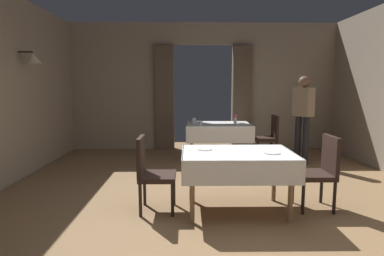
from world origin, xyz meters
name	(u,v)px	position (x,y,z in m)	size (l,w,h in m)	color
ground	(220,218)	(0.00, 0.00, 0.00)	(10.08, 10.08, 0.00)	olive
wall_back	(203,87)	(0.00, 4.18, 1.51)	(6.40, 0.27, 3.00)	gray
dining_table_mid	(237,160)	(0.23, 0.23, 0.65)	(1.34, 0.92, 0.75)	olive
dining_table_far	(218,129)	(0.26, 3.04, 0.65)	(1.35, 1.00, 0.75)	olive
chair_mid_left	(151,170)	(-0.83, 0.26, 0.52)	(0.44, 0.44, 0.93)	black
chair_mid_right	(320,169)	(1.29, 0.30, 0.52)	(0.44, 0.44, 0.93)	black
chair_far_right	(269,135)	(1.32, 2.98, 0.52)	(0.44, 0.44, 0.93)	black
plate_mid_a	(272,153)	(0.62, 0.13, 0.76)	(0.21, 0.21, 0.01)	white
plate_mid_b	(204,149)	(-0.17, 0.36, 0.76)	(0.20, 0.20, 0.01)	white
flower_vase_far	(235,119)	(0.59, 2.86, 0.86)	(0.07, 0.07, 0.21)	silver
glass_far_b	(194,121)	(-0.25, 3.09, 0.81)	(0.08, 0.08, 0.12)	silver
plate_far_c	(241,123)	(0.76, 3.14, 0.76)	(0.20, 0.20, 0.01)	white
glass_far_d	(201,123)	(-0.12, 2.75, 0.80)	(0.08, 0.08, 0.10)	silver
person_waiter_by_doorway	(303,112)	(1.86, 2.58, 1.02)	(0.38, 0.42, 1.72)	black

